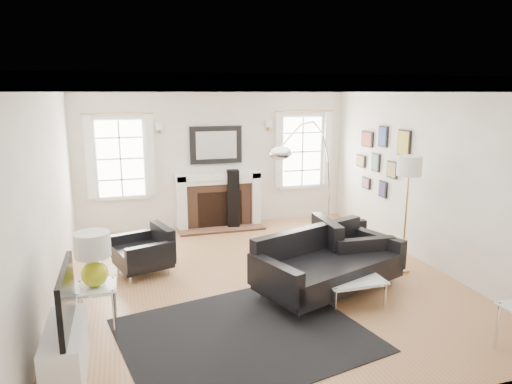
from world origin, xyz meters
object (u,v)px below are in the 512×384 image
object	(u,v)px
fireplace	(219,201)
armchair_right	(347,247)
armchair_left	(146,252)
arc_floor_lamp	(307,183)
coffee_table	(348,277)
sofa	(326,265)
gourd_lamp	(93,256)

from	to	relation	value
fireplace	armchair_right	xyz separation A→B (m)	(1.37, -2.89, -0.16)
armchair_right	fireplace	bearing A→B (deg)	115.32
armchair_left	arc_floor_lamp	xyz separation A→B (m)	(2.58, -0.07, 0.94)
arc_floor_lamp	coffee_table	bearing A→B (deg)	-93.53
sofa	arc_floor_lamp	world-z (taller)	arc_floor_lamp
fireplace	gourd_lamp	distance (m)	4.22
sofa	gourd_lamp	bearing A→B (deg)	-176.82
fireplace	gourd_lamp	world-z (taller)	gourd_lamp
armchair_right	gourd_lamp	size ratio (longest dim) A/B	1.68
sofa	gourd_lamp	distance (m)	3.01
armchair_right	coffee_table	bearing A→B (deg)	-116.51
arc_floor_lamp	fireplace	bearing A→B (deg)	115.94
armchair_left	gourd_lamp	size ratio (longest dim) A/B	1.59
sofa	arc_floor_lamp	size ratio (longest dim) A/B	0.99
armchair_right	sofa	bearing A→B (deg)	-138.15
fireplace	sofa	xyz separation A→B (m)	(0.77, -3.42, -0.17)
sofa	gourd_lamp	world-z (taller)	gourd_lamp
sofa	armchair_right	xyz separation A→B (m)	(0.60, 0.53, 0.02)
sofa	armchair_left	world-z (taller)	sofa
sofa	coffee_table	distance (m)	0.39
sofa	armchair_left	xyz separation A→B (m)	(-2.33, 1.38, -0.05)
arc_floor_lamp	armchair_right	bearing A→B (deg)	-66.39
armchair_right	armchair_left	bearing A→B (deg)	163.78
armchair_right	gourd_lamp	distance (m)	3.67
armchair_left	armchair_right	world-z (taller)	armchair_right
sofa	armchair_right	distance (m)	0.80
sofa	gourd_lamp	xyz separation A→B (m)	(-2.97, -0.17, 0.50)
armchair_right	arc_floor_lamp	xyz separation A→B (m)	(-0.34, 0.78, 0.87)
armchair_left	armchair_right	bearing A→B (deg)	-16.22
gourd_lamp	arc_floor_lamp	bearing A→B (deg)	24.58
arc_floor_lamp	armchair_left	bearing A→B (deg)	178.36
coffee_table	arc_floor_lamp	size ratio (longest dim) A/B	0.33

